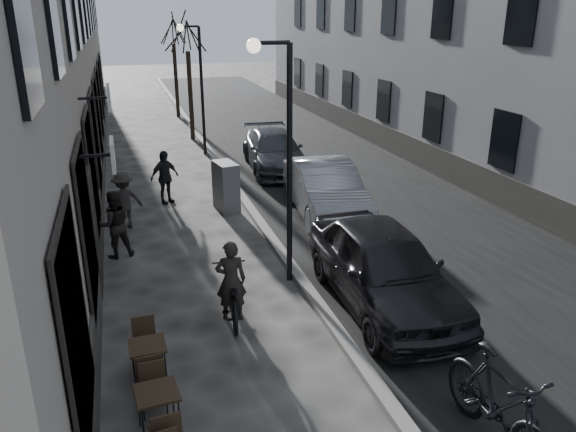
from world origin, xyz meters
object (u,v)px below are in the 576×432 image
car_near (384,267)px  bistro_set_b (158,408)px  pedestrian_mid (124,200)px  car_mid (326,189)px  bistro_set_c (148,359)px  tree_near (187,33)px  tree_far (173,29)px  bicycle (232,295)px  pedestrian_near (114,224)px  utility_cabinet (226,186)px  moped (499,405)px  streetlamp_near (281,139)px  streetlamp_far (197,76)px  pedestrian_far (165,177)px  car_far (274,151)px

car_near → bistro_set_b: bearing=-149.8°
pedestrian_mid → car_mid: (5.54, -0.60, -0.01)m
bistro_set_c → tree_near: bearing=78.1°
tree_far → bistro_set_c: bearing=-97.3°
tree_near → bicycle: size_ratio=3.08×
pedestrian_near → utility_cabinet: bearing=-152.7°
pedestrian_near → moped: (4.80, -7.99, -0.14)m
streetlamp_near → car_near: 3.26m
streetlamp_far → car_near: size_ratio=1.06×
bistro_set_c → pedestrian_mid: size_ratio=0.89×
tree_near → pedestrian_far: tree_near is taller
car_mid → bistro_set_c: bearing=-123.8°
car_near → streetlamp_far: bearing=98.6°
pedestrian_near → bicycle: bearing=108.0°
tree_near → pedestrian_near: tree_near is taller
bistro_set_b → car_mid: (5.31, 7.74, 0.34)m
streetlamp_near → pedestrian_near: bearing=145.1°
tree_far → car_mid: size_ratio=1.22×
bistro_set_c → car_mid: size_ratio=0.30×
tree_far → bicycle: (-1.42, -22.23, -4.18)m
tree_near → streetlamp_far: bearing=-91.4°
bistro_set_c → car_mid: car_mid is taller
streetlamp_near → pedestrian_mid: size_ratio=3.26×
bistro_set_b → pedestrian_far: (1.01, 10.17, 0.39)m
streetlamp_near → bistro_set_b: 5.71m
tree_far → bistro_set_b: (-3.01, -25.06, -4.23)m
tree_near → pedestrian_near: size_ratio=3.47×
pedestrian_mid → bistro_set_b: bearing=74.6°
tree_far → pedestrian_near: 19.32m
bistro_set_b → car_far: (5.23, 12.97, 0.26)m
tree_near → car_mid: bearing=-78.5°
car_mid → car_far: size_ratio=0.98×
pedestrian_far → car_near: size_ratio=0.34×
tree_far → bistro_set_c: (-3.07, -23.82, -4.25)m
car_far → bicycle: bearing=-104.8°
pedestrian_mid → pedestrian_far: bearing=-141.0°
tree_near → car_near: (1.57, -16.56, -3.84)m
tree_far → streetlamp_near: bearing=-90.2°
pedestrian_mid → car_near: 7.58m
pedestrian_near → pedestrian_mid: bearing=-109.5°
streetlamp_far → bicycle: streetlamp_far is taller
utility_cabinet → car_mid: size_ratio=0.31×
utility_cabinet → bicycle: size_ratio=0.78×
pedestrian_far → tree_near: bearing=48.9°
pedestrian_mid → streetlamp_near: bearing=109.6°
pedestrian_far → car_near: 8.47m
car_mid → car_far: (-0.08, 5.23, -0.08)m
utility_cabinet → car_mid: car_mid is taller
bistro_set_c → pedestrian_mid: bearing=89.2°
pedestrian_far → car_mid: size_ratio=0.35×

